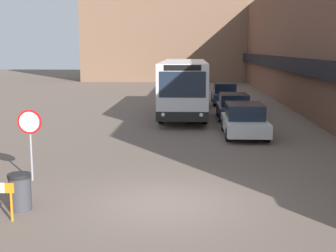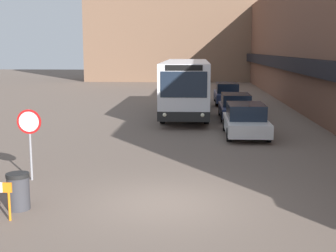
# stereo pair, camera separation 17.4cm
# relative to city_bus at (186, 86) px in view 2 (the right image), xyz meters

# --- Properties ---
(ground_plane) EXTENTS (160.00, 160.00, 0.00)m
(ground_plane) POSITION_rel_city_bus_xyz_m (-0.25, -17.02, -1.79)
(ground_plane) COLOR #66564C
(building_row_right) EXTENTS (5.50, 60.00, 9.24)m
(building_row_right) POSITION_rel_city_bus_xyz_m (9.73, 6.98, 2.81)
(building_row_right) COLOR brown
(building_row_right) RESTS_ON ground_plane
(building_backdrop_far) EXTENTS (26.00, 8.00, 18.96)m
(building_backdrop_far) POSITION_rel_city_bus_xyz_m (-0.25, 32.60, 7.69)
(building_backdrop_far) COLOR brown
(building_backdrop_far) RESTS_ON ground_plane
(city_bus) EXTENTS (2.68, 11.70, 3.32)m
(city_bus) POSITION_rel_city_bus_xyz_m (0.00, 0.00, 0.00)
(city_bus) COLOR silver
(city_bus) RESTS_ON ground_plane
(parked_car_front) EXTENTS (1.94, 4.35, 1.53)m
(parked_car_front) POSITION_rel_city_bus_xyz_m (2.95, -7.12, -1.04)
(parked_car_front) COLOR silver
(parked_car_front) RESTS_ON ground_plane
(parked_car_middle) EXTENTS (1.86, 4.28, 1.46)m
(parked_car_middle) POSITION_rel_city_bus_xyz_m (2.95, -1.58, -1.07)
(parked_car_middle) COLOR navy
(parked_car_middle) RESTS_ON ground_plane
(parked_car_back) EXTENTS (1.82, 4.82, 1.55)m
(parked_car_back) POSITION_rel_city_bus_xyz_m (2.95, 6.15, -1.02)
(parked_car_back) COLOR navy
(parked_car_back) RESTS_ON ground_plane
(stop_sign) EXTENTS (0.76, 0.08, 2.24)m
(stop_sign) POSITION_rel_city_bus_xyz_m (-4.52, -15.07, -0.17)
(stop_sign) COLOR gray
(stop_sign) RESTS_ON ground_plane
(trash_bin) EXTENTS (0.59, 0.59, 0.95)m
(trash_bin) POSITION_rel_city_bus_xyz_m (-3.91, -17.74, -1.31)
(trash_bin) COLOR #38383D
(trash_bin) RESTS_ON ground_plane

